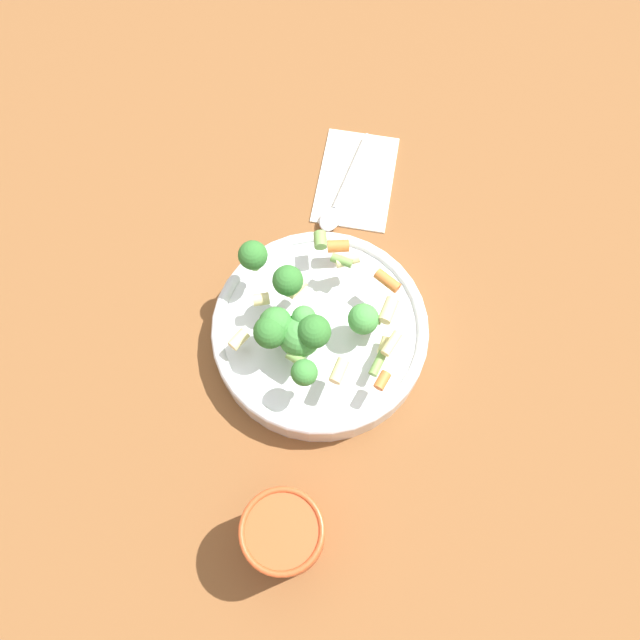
% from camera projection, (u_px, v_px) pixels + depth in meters
% --- Properties ---
extents(ground_plane, '(3.00, 3.00, 0.00)m').
position_uv_depth(ground_plane, '(320.00, 339.00, 0.75)').
color(ground_plane, brown).
extents(bowl, '(0.25, 0.25, 0.05)m').
position_uv_depth(bowl, '(320.00, 331.00, 0.73)').
color(bowl, silver).
rests_on(bowl, ground_plane).
extents(pasta_salad, '(0.18, 0.22, 0.07)m').
position_uv_depth(pasta_salad, '(303.00, 319.00, 0.67)').
color(pasta_salad, '#8CB766').
rests_on(pasta_salad, bowl).
extents(cup, '(0.08, 0.08, 0.10)m').
position_uv_depth(cup, '(284.00, 534.00, 0.62)').
color(cup, '#CC4C23').
rests_on(cup, ground_plane).
extents(napkin, '(0.18, 0.16, 0.01)m').
position_uv_depth(napkin, '(356.00, 179.00, 0.84)').
color(napkin, white).
rests_on(napkin, ground_plane).
extents(spoon, '(0.16, 0.07, 0.01)m').
position_uv_depth(spoon, '(339.00, 200.00, 0.81)').
color(spoon, silver).
rests_on(spoon, napkin).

